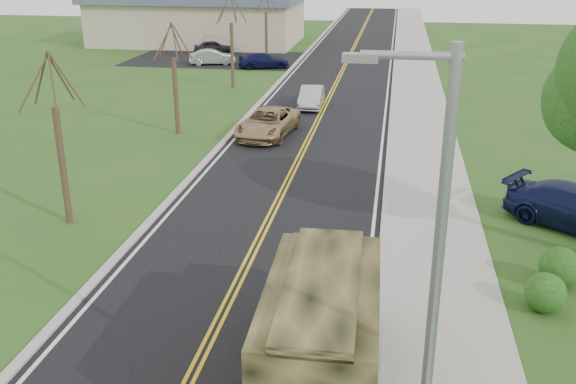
# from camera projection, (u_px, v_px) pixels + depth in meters

# --- Properties ---
(road) EXTENTS (8.00, 120.00, 0.01)m
(road) POSITION_uv_depth(u_px,v_px,m) (340.00, 75.00, 49.53)
(road) COLOR black
(road) RESTS_ON ground
(curb_right) EXTENTS (0.30, 120.00, 0.12)m
(curb_right) POSITION_uv_depth(u_px,v_px,m) (394.00, 76.00, 48.87)
(curb_right) COLOR #9E998E
(curb_right) RESTS_ON ground
(sidewalk_right) EXTENTS (3.20, 120.00, 0.10)m
(sidewalk_right) POSITION_uv_depth(u_px,v_px,m) (418.00, 77.00, 48.60)
(sidewalk_right) COLOR #9E998E
(sidewalk_right) RESTS_ON ground
(curb_left) EXTENTS (0.30, 120.00, 0.10)m
(curb_left) POSITION_uv_depth(u_px,v_px,m) (287.00, 73.00, 50.15)
(curb_left) COLOR #9E998E
(curb_left) RESTS_ON ground
(street_light) EXTENTS (1.65, 0.22, 8.00)m
(street_light) POSITION_uv_depth(u_px,v_px,m) (430.00, 277.00, 9.87)
(street_light) COLOR gray
(street_light) RESTS_ON ground
(bare_tree_a) EXTENTS (1.93, 2.26, 6.08)m
(bare_tree_a) POSITION_uv_depth(u_px,v_px,m) (61.00, 152.00, 22.02)
(bare_tree_a) COLOR #38281C
(bare_tree_a) RESTS_ON ground
(bare_tree_b) EXTENTS (1.83, 2.14, 5.73)m
(bare_tree_b) POSITION_uv_depth(u_px,v_px,m) (175.00, 87.00, 33.14)
(bare_tree_b) COLOR #38281C
(bare_tree_b) RESTS_ON ground
(bare_tree_c) EXTENTS (2.04, 2.39, 6.42)m
(bare_tree_c) POSITION_uv_depth(u_px,v_px,m) (232.00, 48.00, 44.09)
(bare_tree_c) COLOR #38281C
(bare_tree_c) RESTS_ON ground
(bare_tree_d) EXTENTS (1.88, 2.20, 5.91)m
(bare_tree_d) POSITION_uv_depth(u_px,v_px,m) (266.00, 31.00, 55.24)
(bare_tree_d) COLOR #38281C
(bare_tree_d) RESTS_ON ground
(commercial_building) EXTENTS (25.50, 21.50, 5.65)m
(commercial_building) POSITION_uv_depth(u_px,v_px,m) (200.00, 16.00, 65.77)
(commercial_building) COLOR tan
(commercial_building) RESTS_ON ground
(military_truck) EXTENTS (2.36, 6.38, 3.15)m
(military_truck) POSITION_uv_depth(u_px,v_px,m) (324.00, 323.00, 13.47)
(military_truck) COLOR black
(military_truck) RESTS_ON ground
(suv_champagne) EXTENTS (2.95, 5.35, 1.42)m
(suv_champagne) POSITION_uv_depth(u_px,v_px,m) (268.00, 123.00, 33.26)
(suv_champagne) COLOR tan
(suv_champagne) RESTS_ON ground
(sedan_silver) EXTENTS (1.47, 3.88, 1.26)m
(sedan_silver) POSITION_uv_depth(u_px,v_px,m) (311.00, 97.00, 39.32)
(sedan_silver) COLOR #BABABF
(sedan_silver) RESTS_ON ground
(lot_car_dark) EXTENTS (3.93, 2.75, 1.24)m
(lot_car_dark) POSITION_uv_depth(u_px,v_px,m) (214.00, 47.00, 59.19)
(lot_car_dark) COLOR black
(lot_car_dark) RESTS_ON ground
(lot_car_silver) EXTENTS (4.03, 2.34, 1.26)m
(lot_car_silver) POSITION_uv_depth(u_px,v_px,m) (212.00, 57.00, 53.82)
(lot_car_silver) COLOR #A8A8AC
(lot_car_silver) RESTS_ON ground
(lot_car_navy) EXTENTS (4.54, 3.02, 1.22)m
(lot_car_navy) POSITION_uv_depth(u_px,v_px,m) (264.00, 61.00, 52.28)
(lot_car_navy) COLOR #0E0F33
(lot_car_navy) RESTS_ON ground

